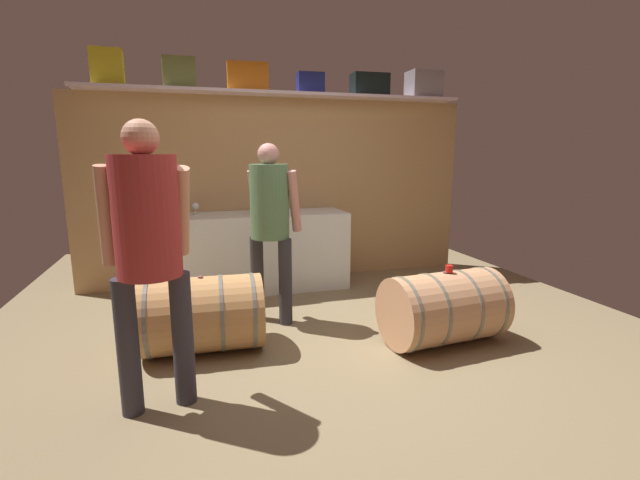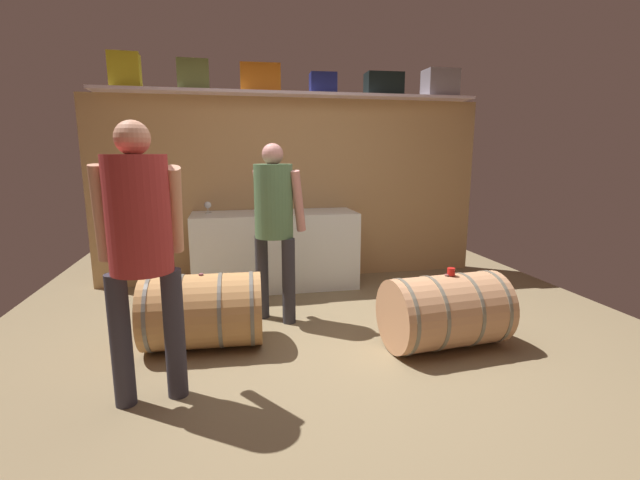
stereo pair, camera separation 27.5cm
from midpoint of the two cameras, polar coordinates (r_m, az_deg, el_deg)
The scene contains 17 objects.
ground_plane at distance 3.94m, azimuth -1.87°, elevation -11.44°, with size 5.79×7.67×0.02m, color #847251.
back_wall_panel at distance 5.30m, azimuth -6.56°, elevation 6.34°, with size 4.59×0.10×2.13m, color tan.
high_shelf_board at distance 5.17m, azimuth -6.53°, elevation 18.23°, with size 4.22×0.40×0.03m, color silver.
toolcase_yellow at distance 5.19m, azimuth -27.29°, elevation 19.21°, with size 0.30×0.24×0.35m, color yellow.
toolcase_olive at distance 5.12m, azimuth -19.37°, elevation 19.67°, with size 0.32×0.27×0.30m, color olive.
toolcase_orange at distance 5.14m, azimuth -10.97°, elevation 19.99°, with size 0.43×0.19×0.30m, color orange.
toolcase_navy at distance 5.25m, azimuth -2.87°, elevation 19.58°, with size 0.29×0.21×0.23m, color navy.
toolcase_black at distance 5.47m, azimuth 4.92°, elevation 19.36°, with size 0.42×0.24×0.25m, color black.
toolcase_grey at distance 5.76m, azimuth 11.85°, elevation 19.06°, with size 0.38×0.29×0.31m, color gray.
work_cabinet at distance 4.99m, azimuth -8.74°, elevation -1.43°, with size 1.82×0.62×0.86m, color white.
wine_bottle_dark at distance 4.81m, azimuth -9.98°, elevation 5.00°, with size 0.07×0.07×0.33m.
wine_glass at distance 4.94m, azimuth -17.38°, elevation 4.14°, with size 0.08×0.08×0.13m.
wine_barrel_near at distance 3.65m, azimuth 13.57°, elevation -8.54°, with size 0.97×0.65×0.59m.
wine_barrel_far at distance 3.56m, azimuth -17.15°, elevation -9.19°, with size 0.93×0.63×0.59m.
tasting_cup at distance 3.58m, azimuth 14.27°, elevation -3.65°, with size 0.06×0.06×0.06m, color red.
winemaker_pouring at distance 2.70m, azimuth -24.12°, elevation 0.17°, with size 0.52×0.46×1.68m.
visitor_tasting at distance 3.88m, azimuth -8.51°, elevation 3.21°, with size 0.48×0.47×1.59m.
Camera 1 is at (-1.04, -2.93, 1.50)m, focal length 24.74 mm.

